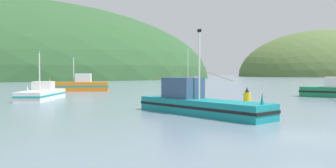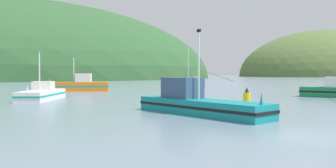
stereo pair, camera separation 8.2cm
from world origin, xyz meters
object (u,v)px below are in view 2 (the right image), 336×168
Objects in this scene: fishing_boat_teal at (197,103)px; fishing_boat_white at (42,94)px; channel_buoy at (247,96)px; fishing_boat_orange at (79,85)px; fishing_boat_purple at (189,84)px.

fishing_boat_white is at bearing -169.71° from fishing_boat_teal.
fishing_boat_orange is at bearing 132.62° from channel_buoy.
fishing_boat_orange reaches higher than fishing_boat_white.
channel_buoy is (18.89, -20.53, -0.31)m from fishing_boat_orange.
fishing_boat_teal is (-5.05, -37.74, 0.07)m from fishing_boat_purple.
fishing_boat_orange is at bearing 168.12° from fishing_boat_teal.
fishing_boat_orange reaches higher than channel_buoy.
fishing_boat_orange is 15.56m from fishing_boat_white.
fishing_boat_white is at bearing -3.89° from fishing_boat_purple.
fishing_boat_purple is at bearing -153.32° from fishing_boat_orange.
fishing_boat_purple is at bearing 92.14° from channel_buoy.
fishing_boat_teal is 19.24m from fishing_boat_white.
fishing_boat_orange is 31.58m from fishing_boat_teal.
channel_buoy is (1.10, -29.37, -0.10)m from fishing_boat_purple.
fishing_boat_purple is at bearing 147.26° from fishing_boat_white.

